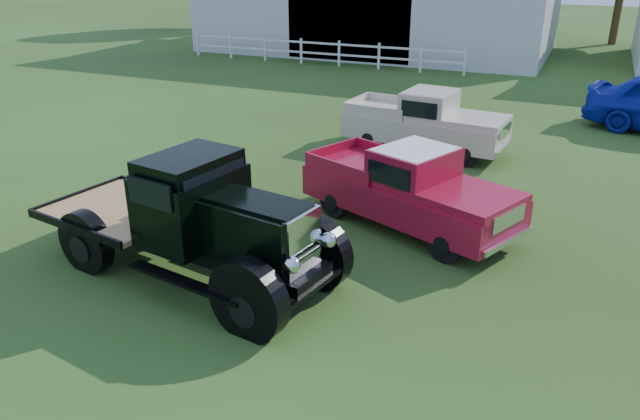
% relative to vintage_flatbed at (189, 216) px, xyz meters
% --- Properties ---
extents(ground, '(120.00, 120.00, 0.00)m').
position_rel_vintage_flatbed_xyz_m(ground, '(1.68, 0.10, -1.12)').
color(ground, '#2A3B13').
extents(fence_rail, '(14.20, 0.16, 1.20)m').
position_rel_vintage_flatbed_xyz_m(fence_rail, '(-6.32, 20.10, -0.52)').
color(fence_rail, white).
rests_on(fence_rail, ground).
extents(vintage_flatbed, '(5.95, 3.15, 2.24)m').
position_rel_vintage_flatbed_xyz_m(vintage_flatbed, '(0.00, 0.00, 0.00)').
color(vintage_flatbed, black).
rests_on(vintage_flatbed, ground).
extents(red_pickup, '(5.04, 3.48, 1.72)m').
position_rel_vintage_flatbed_xyz_m(red_pickup, '(2.89, 3.53, -0.26)').
color(red_pickup, '#A3122C').
rests_on(red_pickup, ground).
extents(white_pickup, '(4.77, 2.27, 1.69)m').
position_rel_vintage_flatbed_xyz_m(white_pickup, '(1.87, 8.67, -0.27)').
color(white_pickup, beige).
rests_on(white_pickup, ground).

